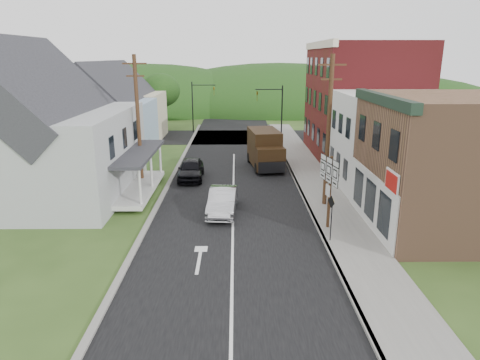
{
  "coord_description": "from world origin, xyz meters",
  "views": [
    {
      "loc": [
        0.17,
        -21.26,
        8.84
      ],
      "look_at": [
        0.4,
        1.69,
        2.2
      ],
      "focal_mm": 32.0,
      "sensor_mm": 36.0,
      "label": 1
    }
  ],
  "objects_px": {
    "warning_sign": "(331,212)",
    "silver_sedan": "(223,201)",
    "dark_sedan": "(191,169)",
    "route_sign_cluster": "(329,182)",
    "delivery_van": "(265,149)"
  },
  "relations": [
    {
      "from": "silver_sedan",
      "to": "route_sign_cluster",
      "type": "distance_m",
      "value": 6.42
    },
    {
      "from": "route_sign_cluster",
      "to": "warning_sign",
      "type": "relative_size",
      "value": 1.66
    },
    {
      "from": "silver_sedan",
      "to": "delivery_van",
      "type": "distance_m",
      "value": 11.17
    },
    {
      "from": "dark_sedan",
      "to": "warning_sign",
      "type": "distance_m",
      "value": 14.06
    },
    {
      "from": "delivery_van",
      "to": "silver_sedan",
      "type": "bearing_deg",
      "value": -113.62
    },
    {
      "from": "dark_sedan",
      "to": "route_sign_cluster",
      "type": "relative_size",
      "value": 1.15
    },
    {
      "from": "delivery_van",
      "to": "warning_sign",
      "type": "bearing_deg",
      "value": -88.66
    },
    {
      "from": "silver_sedan",
      "to": "dark_sedan",
      "type": "bearing_deg",
      "value": 112.88
    },
    {
      "from": "dark_sedan",
      "to": "route_sign_cluster",
      "type": "bearing_deg",
      "value": -51.38
    },
    {
      "from": "dark_sedan",
      "to": "warning_sign",
      "type": "relative_size",
      "value": 1.92
    },
    {
      "from": "warning_sign",
      "to": "delivery_van",
      "type": "bearing_deg",
      "value": 80.79
    },
    {
      "from": "delivery_van",
      "to": "warning_sign",
      "type": "xyz_separation_m",
      "value": [
        2.2,
        -14.93,
        0.08
      ]
    },
    {
      "from": "warning_sign",
      "to": "silver_sedan",
      "type": "bearing_deg",
      "value": 124.12
    },
    {
      "from": "silver_sedan",
      "to": "route_sign_cluster",
      "type": "relative_size",
      "value": 1.15
    },
    {
      "from": "silver_sedan",
      "to": "delivery_van",
      "type": "height_order",
      "value": "delivery_van"
    }
  ]
}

